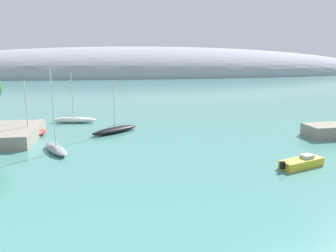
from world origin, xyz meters
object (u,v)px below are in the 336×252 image
(sailboat_grey_near_shore, at_px, (56,148))
(sailboat_red_end_of_line, at_px, (29,135))
(sailboat_white_outer_mooring, at_px, (74,120))
(sailboat_black_mid_mooring, at_px, (115,130))
(motorboat_yellow_foreground, at_px, (302,163))

(sailboat_grey_near_shore, relative_size, sailboat_red_end_of_line, 1.22)
(sailboat_grey_near_shore, relative_size, sailboat_white_outer_mooring, 1.17)
(sailboat_white_outer_mooring, distance_m, sailboat_red_end_of_line, 11.91)
(sailboat_black_mid_mooring, bearing_deg, motorboat_yellow_foreground, 99.34)
(sailboat_grey_near_shore, bearing_deg, sailboat_black_mid_mooring, -64.45)
(sailboat_red_end_of_line, xyz_separation_m, motorboat_yellow_foreground, (32.62, -17.73, -0.08))
(sailboat_grey_near_shore, distance_m, motorboat_yellow_foreground, 29.37)
(sailboat_black_mid_mooring, height_order, motorboat_yellow_foreground, sailboat_black_mid_mooring)
(sailboat_black_mid_mooring, distance_m, sailboat_white_outer_mooring, 11.62)
(sailboat_grey_near_shore, xyz_separation_m, sailboat_red_end_of_line, (-5.07, 7.57, 0.07))
(sailboat_grey_near_shore, relative_size, motorboat_yellow_foreground, 1.79)
(sailboat_red_end_of_line, bearing_deg, sailboat_black_mid_mooring, -53.96)
(sailboat_grey_near_shore, height_order, sailboat_white_outer_mooring, sailboat_grey_near_shore)
(sailboat_black_mid_mooring, bearing_deg, sailboat_white_outer_mooring, -87.64)
(sailboat_black_mid_mooring, distance_m, sailboat_red_end_of_line, 12.60)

